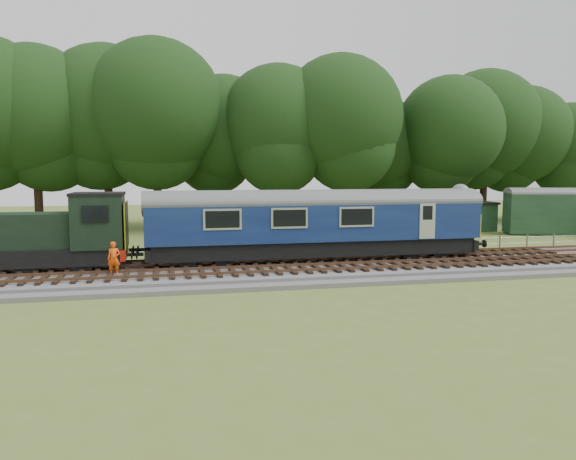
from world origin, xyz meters
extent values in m
plane|color=#566A27|center=(0.00, 0.00, 0.00)|extent=(120.00, 120.00, 0.00)
cube|color=#4C4C4F|center=(0.00, 0.00, 0.17)|extent=(70.00, 7.00, 0.35)
cube|color=brown|center=(0.00, 0.68, 0.49)|extent=(66.50, 0.07, 0.14)
cube|color=brown|center=(0.00, 2.12, 0.49)|extent=(66.50, 0.07, 0.14)
cube|color=brown|center=(0.00, -2.32, 0.49)|extent=(66.50, 0.07, 0.14)
cube|color=brown|center=(0.00, -0.88, 0.49)|extent=(66.50, 0.07, 0.14)
cube|color=black|center=(2.80, 1.40, 1.06)|extent=(17.46, 2.52, 0.85)
cube|color=#0E194B|center=(2.80, 1.40, 2.48)|extent=(18.00, 2.80, 2.05)
cube|color=yellow|center=(11.82, 1.40, 2.11)|extent=(0.06, 2.74, 1.30)
cube|color=black|center=(8.80, 1.40, 0.86)|extent=(2.60, 2.00, 0.55)
cube|color=black|center=(-3.20, 1.40, 0.86)|extent=(2.60, 2.00, 0.55)
cube|color=black|center=(-11.60, 1.40, 1.01)|extent=(8.73, 2.39, 0.85)
cube|color=black|center=(-12.80, 1.40, 2.26)|extent=(6.30, 2.08, 1.70)
cube|color=black|center=(-8.40, 1.40, 2.66)|extent=(2.40, 2.55, 2.60)
cube|color=#A4190C|center=(-7.22, 1.40, 1.06)|extent=(0.25, 2.60, 0.55)
cube|color=yellow|center=(-7.08, 1.40, 2.46)|extent=(0.06, 2.55, 2.30)
imported|color=#FF520D|center=(-7.52, -1.05, 1.13)|extent=(0.59, 0.40, 1.57)
cube|color=#17331E|center=(21.10, 16.04, 1.15)|extent=(3.05, 3.05, 2.30)
cube|color=black|center=(21.10, 16.04, 2.40)|extent=(3.36, 3.36, 0.18)
camera|label=1|loc=(-5.22, -27.70, 5.17)|focal=35.00mm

